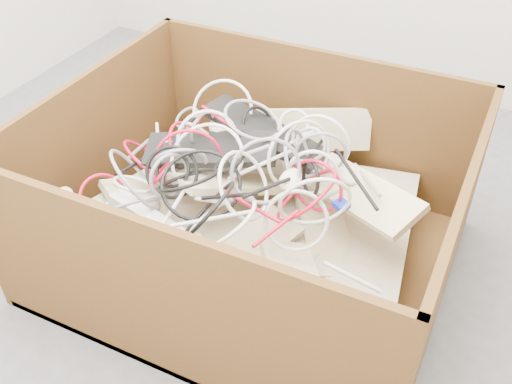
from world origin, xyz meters
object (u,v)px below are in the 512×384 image
at_px(power_strip_left, 195,164).
at_px(power_strip_right, 148,218).
at_px(cardboard_box, 249,229).
at_px(vga_plug, 341,205).

bearing_deg(power_strip_left, power_strip_right, -129.52).
distance_m(cardboard_box, power_strip_left, 0.29).
xyz_separation_m(cardboard_box, power_strip_right, (-0.21, -0.27, 0.18)).
bearing_deg(cardboard_box, power_strip_left, 177.77).
distance_m(cardboard_box, vga_plug, 0.38).
distance_m(cardboard_box, power_strip_right, 0.39).
bearing_deg(power_strip_right, vga_plug, 36.54).
relative_size(power_strip_right, vga_plug, 6.31).
bearing_deg(vga_plug, power_strip_left, -154.22).
xyz_separation_m(power_strip_left, vga_plug, (0.52, 0.01, 0.00)).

